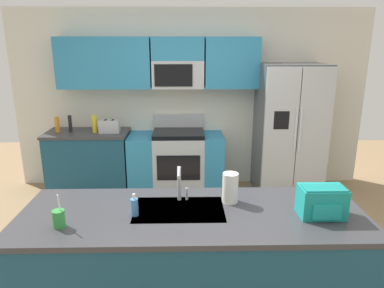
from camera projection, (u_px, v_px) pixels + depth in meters
name	position (u px, v px, depth m)	size (l,w,h in m)	color
ground_plane	(194.00, 260.00, 3.58)	(9.00, 9.00, 0.00)	#997A56
kitchen_wall_unit	(181.00, 89.00, 5.17)	(5.20, 0.43, 2.60)	silver
back_counter	(89.00, 161.00, 5.15)	(1.16, 0.63, 0.90)	navy
range_oven	(176.00, 161.00, 5.18)	(1.36, 0.61, 1.10)	#B7BABF
refrigerator	(289.00, 130.00, 5.02)	(0.90, 0.76, 1.85)	#4C4F54
island_counter	(192.00, 264.00, 2.75)	(2.58, 0.92, 0.90)	navy
toaster	(109.00, 126.00, 4.96)	(0.28, 0.16, 0.18)	#B7BABF
pepper_mill	(70.00, 124.00, 4.99)	(0.05, 0.05, 0.24)	black
bottle_yellow	(95.00, 124.00, 4.95)	(0.07, 0.07, 0.25)	yellow
bottle_orange	(57.00, 124.00, 4.98)	(0.06, 0.06, 0.22)	orange
sink_faucet	(180.00, 182.00, 2.77)	(0.09, 0.21, 0.28)	#B7BABF
drink_cup_green	(59.00, 219.00, 2.40)	(0.08, 0.08, 0.24)	green
soap_dispenser	(134.00, 207.00, 2.56)	(0.06, 0.06, 0.17)	#4C8CD8
paper_towel_roll	(230.00, 188.00, 2.77)	(0.12, 0.12, 0.24)	white
backpack	(322.00, 201.00, 2.54)	(0.32, 0.22, 0.23)	teal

